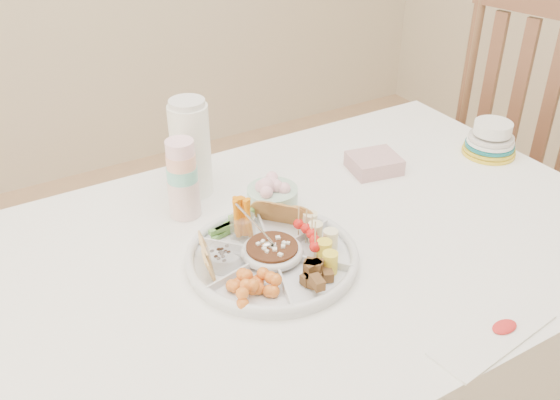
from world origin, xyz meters
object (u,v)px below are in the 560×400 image
chair (478,172)px  plate_stack (491,139)px  thermos (190,147)px  party_tray (272,254)px  dining_table (312,351)px

chair → plate_stack: bearing=-150.1°
chair → thermos: 1.05m
party_tray → plate_stack: plate_stack is taller
chair → dining_table: bearing=-177.4°
party_tray → plate_stack: 0.82m
party_tray → thermos: size_ratio=1.43×
dining_table → plate_stack: bearing=8.0°
party_tray → thermos: bearing=93.6°
chair → thermos: (-1.00, 0.09, 0.32)m
dining_table → thermos: bearing=115.7°
thermos → plate_stack: 0.88m
chair → thermos: chair is taller
chair → party_tray: (-0.97, -0.28, 0.21)m
party_tray → thermos: 0.39m
dining_table → party_tray: bearing=-167.3°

